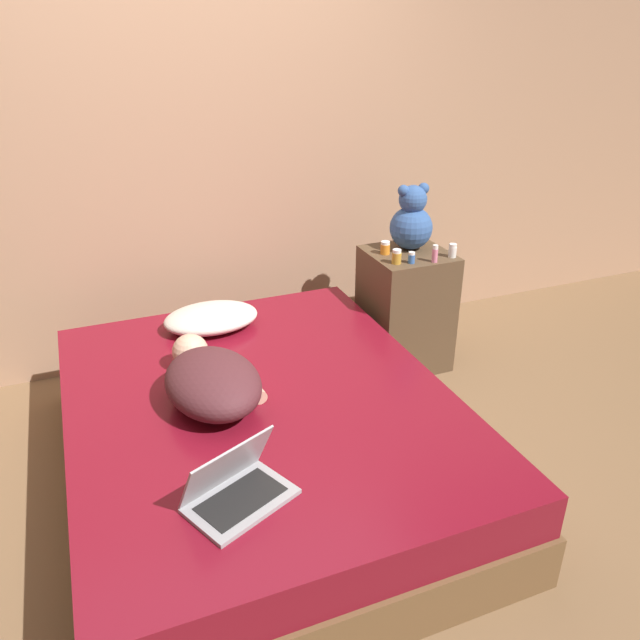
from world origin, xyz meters
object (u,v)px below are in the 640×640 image
object	(u,v)px
laptop	(236,488)
teddy_bear	(411,221)
bottle_white	(453,251)
pillow	(211,318)
person_lying	(211,379)
bottle_orange	(385,248)
bottle_amber	(397,257)
bottle_blue	(412,258)
bottle_pink	(435,254)

from	to	relation	value
laptop	teddy_bear	bearing A→B (deg)	19.11
bottle_white	teddy_bear	bearing A→B (deg)	124.44
pillow	person_lying	bearing A→B (deg)	-102.76
pillow	bottle_white	xyz separation A→B (m)	(1.29, -0.20, 0.26)
person_lying	laptop	distance (m)	0.63
pillow	teddy_bear	xyz separation A→B (m)	(1.15, 0.01, 0.38)
bottle_orange	bottle_amber	size ratio (longest dim) A/B	0.92
bottle_orange	laptop	bearing A→B (deg)	-133.34
bottle_blue	bottle_amber	world-z (taller)	bottle_amber
pillow	bottle_white	distance (m)	1.33
person_lying	bottle_blue	world-z (taller)	bottle_blue
laptop	bottle_white	distance (m)	1.88
person_lying	bottle_pink	xyz separation A→B (m)	(1.32, 0.44, 0.22)
bottle_orange	person_lying	bearing A→B (deg)	-150.19
person_lying	bottle_amber	distance (m)	1.24
teddy_bear	bottle_white	distance (m)	0.28
bottle_orange	bottle_amber	xyz separation A→B (m)	(-0.01, -0.15, 0.00)
bottle_white	bottle_amber	distance (m)	0.33
person_lying	teddy_bear	distance (m)	1.51
bottle_pink	bottle_blue	bearing A→B (deg)	164.72
bottle_amber	bottle_orange	bearing A→B (deg)	85.27
pillow	bottle_pink	distance (m)	1.22
person_lying	bottle_pink	size ratio (longest dim) A/B	7.37
pillow	bottle_pink	size ratio (longest dim) A/B	5.11
bottle_amber	person_lying	bearing A→B (deg)	-156.17
person_lying	bottle_amber	world-z (taller)	bottle_amber
pillow	bottle_orange	size ratio (longest dim) A/B	6.82
pillow	teddy_bear	size ratio (longest dim) A/B	1.32
bottle_white	bottle_pink	bearing A→B (deg)	-166.46
bottle_orange	pillow	bearing A→B (deg)	179.04
bottle_blue	laptop	bearing A→B (deg)	-139.14
teddy_bear	bottle_pink	size ratio (longest dim) A/B	3.86
pillow	bottle_white	size ratio (longest dim) A/B	6.51
bottle_pink	bottle_amber	bearing A→B (deg)	163.66
bottle_amber	bottle_pink	bearing A→B (deg)	-16.34
person_lying	teddy_bear	size ratio (longest dim) A/B	1.91
bottle_pink	bottle_amber	distance (m)	0.20
teddy_bear	bottle_pink	bearing A→B (deg)	-86.85
laptop	bottle_pink	distance (m)	1.76
teddy_bear	bottle_blue	distance (m)	0.27
laptop	bottle_white	xyz separation A→B (m)	(1.51, 1.09, 0.26)
pillow	person_lying	world-z (taller)	person_lying
person_lying	bottle_pink	bearing A→B (deg)	13.66
laptop	bottle_amber	world-z (taller)	bottle_amber
bottle_blue	bottle_pink	bearing A→B (deg)	-15.28
pillow	laptop	xyz separation A→B (m)	(-0.22, -1.29, -0.01)
laptop	teddy_bear	xyz separation A→B (m)	(1.37, 1.30, 0.38)
teddy_bear	bottle_blue	size ratio (longest dim) A/B	5.98
bottle_blue	bottle_pink	distance (m)	0.13
laptop	bottle_amber	bearing A→B (deg)	18.90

